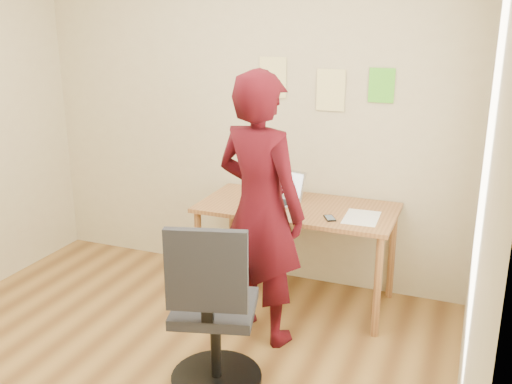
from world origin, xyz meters
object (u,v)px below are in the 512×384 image
at_px(office_chair, 213,319).
at_px(person, 260,210).
at_px(desk, 297,217).
at_px(laptop, 281,194).
at_px(phone, 330,218).

relative_size(office_chair, person, 0.58).
relative_size(desk, laptop, 3.75).
height_order(laptop, person, person).
bearing_deg(office_chair, person, 71.80).
bearing_deg(desk, office_chair, -94.92).
xyz_separation_m(desk, office_chair, (-0.10, -1.19, -0.22)).
xyz_separation_m(laptop, person, (0.08, -0.62, 0.09)).
distance_m(desk, person, 0.60).
relative_size(desk, person, 0.80).
xyz_separation_m(phone, office_chair, (-0.39, -1.01, -0.31)).
height_order(phone, office_chair, office_chair).
height_order(phone, person, person).
xyz_separation_m(desk, person, (-0.07, -0.55, 0.22)).
distance_m(desk, laptop, 0.22).
bearing_deg(desk, person, -97.60).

